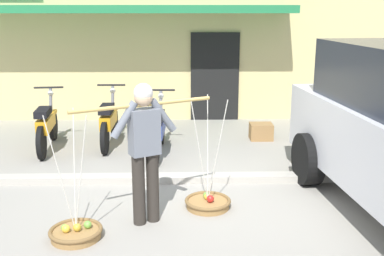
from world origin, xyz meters
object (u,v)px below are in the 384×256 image
object	(u,v)px
fruit_basket_right_side	(208,202)
motorcycle_third_in_row	(159,129)
motorcycle_nearest_shop	(47,125)
wooden_crate	(261,131)
motorcycle_second_in_row	(109,122)
fruit_vendor	(145,144)
fruit_basket_left_side	(76,232)

from	to	relation	value
fruit_basket_right_side	motorcycle_third_in_row	size ratio (longest dim) A/B	0.80
motorcycle_nearest_shop	wooden_crate	size ratio (longest dim) A/B	4.13
motorcycle_second_in_row	motorcycle_third_in_row	size ratio (longest dim) A/B	1.00
motorcycle_third_in_row	fruit_vendor	bearing A→B (deg)	-90.62
fruit_basket_right_side	motorcycle_second_in_row	world-z (taller)	fruit_basket_right_side
fruit_vendor	motorcycle_nearest_shop	size ratio (longest dim) A/B	0.93
fruit_basket_left_side	motorcycle_second_in_row	distance (m)	3.72
motorcycle_second_in_row	wooden_crate	world-z (taller)	motorcycle_second_in_row
fruit_basket_left_side	motorcycle_second_in_row	xyz separation A→B (m)	(-0.16, 3.70, 0.38)
wooden_crate	fruit_basket_right_side	bearing A→B (deg)	-111.06
fruit_basket_right_side	motorcycle_nearest_shop	size ratio (longest dim) A/B	0.80
motorcycle_second_in_row	fruit_basket_right_side	bearing A→B (deg)	-59.80
wooden_crate	motorcycle_nearest_shop	bearing A→B (deg)	-172.02
fruit_basket_left_side	motorcycle_third_in_row	world-z (taller)	fruit_basket_left_side
fruit_basket_right_side	motorcycle_second_in_row	xyz separation A→B (m)	(-1.69, 2.91, 0.38)
motorcycle_third_in_row	wooden_crate	xyz separation A→B (m)	(1.97, 0.90, -0.29)
motorcycle_nearest_shop	fruit_basket_left_side	bearing A→B (deg)	-69.99
wooden_crate	fruit_basket_left_side	bearing A→B (deg)	-124.68
fruit_vendor	fruit_basket_left_side	size ratio (longest dim) A/B	1.17
fruit_vendor	wooden_crate	size ratio (longest dim) A/B	3.85
motorcycle_nearest_shop	motorcycle_second_in_row	xyz separation A→B (m)	(1.09, 0.26, 0.00)
motorcycle_second_in_row	motorcycle_third_in_row	world-z (taller)	same
motorcycle_third_in_row	fruit_basket_right_side	bearing A→B (deg)	-72.32
fruit_basket_right_side	motorcycle_nearest_shop	xyz separation A→B (m)	(-2.79, 2.65, 0.38)
fruit_vendor	motorcycle_second_in_row	distance (m)	3.47
motorcycle_nearest_shop	wooden_crate	xyz separation A→B (m)	(4.02, 0.56, -0.29)
fruit_basket_right_side	motorcycle_third_in_row	distance (m)	2.46
motorcycle_second_in_row	motorcycle_third_in_row	distance (m)	1.13
motorcycle_nearest_shop	motorcycle_second_in_row	size ratio (longest dim) A/B	1.00
fruit_basket_left_side	motorcycle_nearest_shop	size ratio (longest dim) A/B	0.80
motorcycle_second_in_row	wooden_crate	size ratio (longest dim) A/B	4.14
motorcycle_nearest_shop	fruit_basket_right_side	bearing A→B (deg)	-43.54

